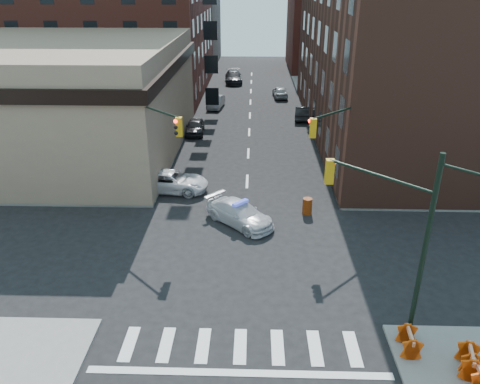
# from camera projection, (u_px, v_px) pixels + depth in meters

# --- Properties ---
(ground) EXTENTS (140.00, 140.00, 0.00)m
(ground) POSITION_uv_depth(u_px,v_px,m) (244.00, 255.00, 24.98)
(ground) COLOR black
(ground) RESTS_ON ground
(sidewalk_nw) EXTENTS (34.00, 54.50, 0.15)m
(sidewalk_nw) POSITION_uv_depth(u_px,v_px,m) (56.00, 103.00, 55.35)
(sidewalk_nw) COLOR gray
(sidewalk_nw) RESTS_ON ground
(sidewalk_ne) EXTENTS (34.00, 54.50, 0.15)m
(sidewalk_ne) POSITION_uv_depth(u_px,v_px,m) (449.00, 106.00, 54.07)
(sidewalk_ne) COLOR gray
(sidewalk_ne) RESTS_ON ground
(bank_building) EXTENTS (22.00, 22.00, 9.00)m
(bank_building) POSITION_uv_depth(u_px,v_px,m) (43.00, 98.00, 38.57)
(bank_building) COLOR #91775F
(bank_building) RESTS_ON ground
(commercial_row_ne) EXTENTS (14.00, 34.00, 14.00)m
(commercial_row_ne) POSITION_uv_depth(u_px,v_px,m) (394.00, 57.00, 42.15)
(commercial_row_ne) COLOR #512B20
(commercial_row_ne) RESTS_ON ground
(filler_nw) EXTENTS (20.00, 18.00, 16.00)m
(filler_nw) POSITION_uv_depth(u_px,v_px,m) (157.00, 14.00, 78.44)
(filler_nw) COLOR brown
(filler_nw) RESTS_ON ground
(filler_ne) EXTENTS (16.00, 16.00, 12.00)m
(filler_ne) POSITION_uv_depth(u_px,v_px,m) (340.00, 30.00, 74.81)
(filler_ne) COLOR maroon
(filler_ne) RESTS_ON ground
(signal_pole_se) EXTENTS (5.40, 5.27, 8.00)m
(signal_pole_se) POSITION_uv_depth(u_px,v_px,m) (399.00, 233.00, 17.87)
(signal_pole_se) COLOR black
(signal_pole_se) RESTS_ON sidewalk_se
(signal_pole_nw) EXTENTS (3.58, 3.67, 8.00)m
(signal_pole_nw) POSITION_uv_depth(u_px,v_px,m) (149.00, 145.00, 28.18)
(signal_pole_nw) COLOR black
(signal_pole_nw) RESTS_ON sidewalk_nw
(signal_pole_ne) EXTENTS (3.67, 3.58, 8.00)m
(signal_pole_ne) POSITION_uv_depth(u_px,v_px,m) (344.00, 147.00, 27.87)
(signal_pole_ne) COLOR black
(signal_pole_ne) RESTS_ON sidewalk_ne
(tree_ne_near) EXTENTS (3.00, 3.00, 4.85)m
(tree_ne_near) POSITION_uv_depth(u_px,v_px,m) (325.00, 88.00, 46.95)
(tree_ne_near) COLOR black
(tree_ne_near) RESTS_ON sidewalk_ne
(tree_ne_far) EXTENTS (3.00, 3.00, 4.85)m
(tree_ne_far) POSITION_uv_depth(u_px,v_px,m) (315.00, 73.00, 54.22)
(tree_ne_far) COLOR black
(tree_ne_far) RESTS_ON sidewalk_ne
(police_car) EXTENTS (4.69, 4.59, 1.35)m
(police_car) POSITION_uv_depth(u_px,v_px,m) (240.00, 213.00, 27.95)
(police_car) COLOR silver
(police_car) RESTS_ON ground
(pickup) EXTENTS (5.33, 2.89, 1.42)m
(pickup) POSITION_uv_depth(u_px,v_px,m) (171.00, 181.00, 32.30)
(pickup) COLOR silver
(pickup) RESTS_ON ground
(parked_car_wnear) EXTENTS (1.81, 4.10, 1.37)m
(parked_car_wnear) POSITION_uv_depth(u_px,v_px,m) (195.00, 127.00, 44.28)
(parked_car_wnear) COLOR black
(parked_car_wnear) RESTS_ON ground
(parked_car_wfar) EXTENTS (1.93, 4.26, 1.36)m
(parked_car_wfar) POSITION_uv_depth(u_px,v_px,m) (216.00, 102.00, 53.14)
(parked_car_wfar) COLOR gray
(parked_car_wfar) RESTS_ON ground
(parked_car_wdeep) EXTENTS (2.77, 5.85, 1.65)m
(parked_car_wdeep) POSITION_uv_depth(u_px,v_px,m) (234.00, 77.00, 65.90)
(parked_car_wdeep) COLOR black
(parked_car_wdeep) RESTS_ON ground
(parked_car_enear) EXTENTS (1.88, 4.26, 1.36)m
(parked_car_enear) POSITION_uv_depth(u_px,v_px,m) (302.00, 113.00, 48.90)
(parked_car_enear) COLOR black
(parked_car_enear) RESTS_ON ground
(parked_car_efar) EXTENTS (1.91, 4.19, 1.40)m
(parked_car_efar) POSITION_uv_depth(u_px,v_px,m) (280.00, 92.00, 57.83)
(parked_car_efar) COLOR #94989C
(parked_car_efar) RESTS_ON ground
(pedestrian_a) EXTENTS (0.64, 0.46, 1.64)m
(pedestrian_a) POSITION_uv_depth(u_px,v_px,m) (138.00, 191.00, 30.22)
(pedestrian_a) COLOR black
(pedestrian_a) RESTS_ON sidewalk_nw
(pedestrian_b) EXTENTS (1.21, 1.14, 1.97)m
(pedestrian_b) POSITION_uv_depth(u_px,v_px,m) (117.00, 177.00, 31.84)
(pedestrian_b) COLOR #2A231C
(pedestrian_b) RESTS_ON sidewalk_nw
(pedestrian_c) EXTENTS (1.25, 1.06, 2.00)m
(pedestrian_c) POSITION_uv_depth(u_px,v_px,m) (94.00, 178.00, 31.75)
(pedestrian_c) COLOR #1E212D
(pedestrian_c) RESTS_ON sidewalk_nw
(barrel_road) EXTENTS (0.71, 0.71, 1.05)m
(barrel_road) POSITION_uv_depth(u_px,v_px,m) (307.00, 206.00, 29.17)
(barrel_road) COLOR #E0600A
(barrel_road) RESTS_ON ground
(barrel_bank) EXTENTS (0.52, 0.52, 0.89)m
(barrel_bank) POSITION_uv_depth(u_px,v_px,m) (169.00, 181.00, 33.06)
(barrel_bank) COLOR red
(barrel_bank) RESTS_ON ground
(barricade_se_a) EXTENTS (0.94, 1.40, 0.96)m
(barricade_se_a) POSITION_uv_depth(u_px,v_px,m) (470.00, 362.00, 17.21)
(barricade_se_a) COLOR orange
(barricade_se_a) RESTS_ON sidewalk_se
(barricade_se_b) EXTENTS (0.67, 1.23, 0.90)m
(barricade_se_b) POSITION_uv_depth(u_px,v_px,m) (409.00, 342.00, 18.18)
(barricade_se_b) COLOR #F1610B
(barricade_se_b) RESTS_ON sidewalk_se
(barricade_se_c) EXTENTS (0.60, 1.18, 0.88)m
(barricade_se_c) POSITION_uv_depth(u_px,v_px,m) (475.00, 373.00, 16.77)
(barricade_se_c) COLOR #C94E09
(barricade_se_c) RESTS_ON sidewalk_se
(barricade_nw_a) EXTENTS (1.27, 0.78, 0.89)m
(barricade_nw_a) POSITION_uv_depth(u_px,v_px,m) (118.00, 192.00, 31.01)
(barricade_nw_a) COLOR #E25B0A
(barricade_nw_a) RESTS_ON sidewalk_nw
(barricade_nw_b) EXTENTS (1.17, 0.62, 0.86)m
(barricade_nw_b) POSITION_uv_depth(u_px,v_px,m) (71.00, 193.00, 30.89)
(barricade_nw_b) COLOR #BF4808
(barricade_nw_b) RESTS_ON sidewalk_nw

